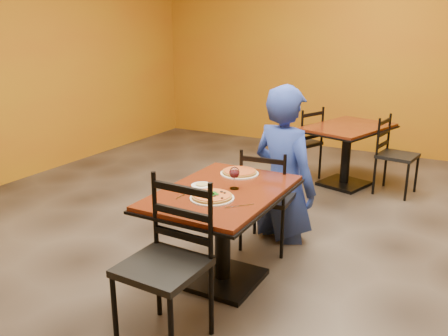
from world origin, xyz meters
The scene contains 18 objects.
floor centered at (0.00, 0.00, 0.00)m, with size 7.00×8.00×0.01m, color black.
wall_back centered at (0.00, 4.00, 1.50)m, with size 7.00×0.01×3.00m, color #A25312.
table_main centered at (0.00, -0.50, 0.56)m, with size 0.83×1.23×0.75m.
table_second centered at (0.22, 2.22, 0.55)m, with size 1.05×1.30×0.75m.
chair_main_near centered at (0.03, -1.31, 0.51)m, with size 0.46×0.46×1.03m, color black, non-canonical shape.
chair_main_far centered at (0.05, 0.24, 0.46)m, with size 0.41×0.41×0.92m, color black, non-canonical shape.
chair_second_left centered at (-0.37, 2.22, 0.47)m, with size 0.42×0.42×0.93m, color black, non-canonical shape.
chair_second_right centered at (0.82, 2.22, 0.45)m, with size 0.41×0.41×0.90m, color black, non-canonical shape.
diner centered at (0.09, 0.50, 0.71)m, with size 0.68×0.45×1.42m, color navy.
plate_main centered at (0.02, -0.70, 0.76)m, with size 0.31×0.31×0.01m, color white.
pizza_main centered at (0.02, -0.70, 0.77)m, with size 0.28×0.28×0.02m, color #97160B.
plate_far centered at (-0.06, -0.10, 0.76)m, with size 0.31×0.31×0.01m, color white.
pizza_far centered at (-0.06, -0.10, 0.77)m, with size 0.28×0.28×0.02m, color #B56B22.
side_plate centered at (-0.18, -0.50, 0.76)m, with size 0.16×0.16×0.01m, color white.
dip centered at (-0.18, -0.50, 0.76)m, with size 0.09×0.09×0.01m, color tan.
wine_glass centered at (0.06, -0.43, 0.84)m, with size 0.08×0.08×0.18m, color white, non-canonical shape.
fork centered at (-0.19, -0.73, 0.75)m, with size 0.01×0.19×0.00m, color silver.
knife centered at (0.26, -0.73, 0.75)m, with size 0.01×0.21×0.00m, color silver.
Camera 1 is at (1.57, -3.36, 1.91)m, focal length 37.88 mm.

